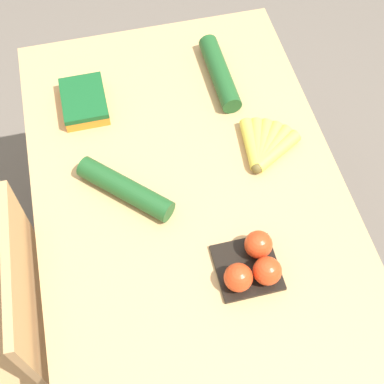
{
  "coord_description": "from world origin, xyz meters",
  "views": [
    {
      "loc": [
        -0.67,
        0.16,
        1.9
      ],
      "look_at": [
        0.0,
        0.0,
        0.77
      ],
      "focal_mm": 50.0,
      "sensor_mm": 36.0,
      "label": 1
    }
  ],
  "objects_px": {
    "cucumber_far": "(125,189)",
    "banana_bunch": "(264,147)",
    "tomato_pack": "(253,265)",
    "chair": "(5,334)",
    "carrot_bag": "(84,101)",
    "cucumber_near": "(220,73)"
  },
  "relations": [
    {
      "from": "cucumber_far",
      "to": "banana_bunch",
      "type": "bearing_deg",
      "value": -82.55
    },
    {
      "from": "tomato_pack",
      "to": "cucumber_far",
      "type": "xyz_separation_m",
      "value": [
        0.27,
        0.25,
        -0.01
      ]
    },
    {
      "from": "chair",
      "to": "banana_bunch",
      "type": "distance_m",
      "value": 0.85
    },
    {
      "from": "banana_bunch",
      "to": "carrot_bag",
      "type": "height_order",
      "value": "carrot_bag"
    },
    {
      "from": "tomato_pack",
      "to": "chair",
      "type": "bearing_deg",
      "value": 82.72
    },
    {
      "from": "chair",
      "to": "banana_bunch",
      "type": "bearing_deg",
      "value": 108.6
    },
    {
      "from": "tomato_pack",
      "to": "cucumber_far",
      "type": "bearing_deg",
      "value": 42.26
    },
    {
      "from": "carrot_bag",
      "to": "tomato_pack",
      "type": "bearing_deg",
      "value": -151.98
    },
    {
      "from": "tomato_pack",
      "to": "carrot_bag",
      "type": "xyz_separation_m",
      "value": [
        0.59,
        0.31,
        -0.01
      ]
    },
    {
      "from": "banana_bunch",
      "to": "carrot_bag",
      "type": "xyz_separation_m",
      "value": [
        0.26,
        0.44,
        0.01
      ]
    },
    {
      "from": "chair",
      "to": "cucumber_near",
      "type": "bearing_deg",
      "value": 126.78
    },
    {
      "from": "chair",
      "to": "cucumber_far",
      "type": "height_order",
      "value": "chair"
    },
    {
      "from": "carrot_bag",
      "to": "cucumber_near",
      "type": "relative_size",
      "value": 0.62
    },
    {
      "from": "chair",
      "to": "cucumber_far",
      "type": "bearing_deg",
      "value": 117.36
    },
    {
      "from": "chair",
      "to": "cucumber_near",
      "type": "xyz_separation_m",
      "value": [
        0.52,
        -0.72,
        0.29
      ]
    },
    {
      "from": "carrot_bag",
      "to": "cucumber_far",
      "type": "bearing_deg",
      "value": -168.64
    },
    {
      "from": "tomato_pack",
      "to": "cucumber_near",
      "type": "relative_size",
      "value": 0.55
    },
    {
      "from": "chair",
      "to": "banana_bunch",
      "type": "height_order",
      "value": "chair"
    },
    {
      "from": "carrot_bag",
      "to": "chair",
      "type": "bearing_deg",
      "value": 146.92
    },
    {
      "from": "tomato_pack",
      "to": "carrot_bag",
      "type": "height_order",
      "value": "tomato_pack"
    },
    {
      "from": "banana_bunch",
      "to": "cucumber_near",
      "type": "height_order",
      "value": "cucumber_near"
    },
    {
      "from": "chair",
      "to": "cucumber_far",
      "type": "distance_m",
      "value": 0.52
    }
  ]
}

